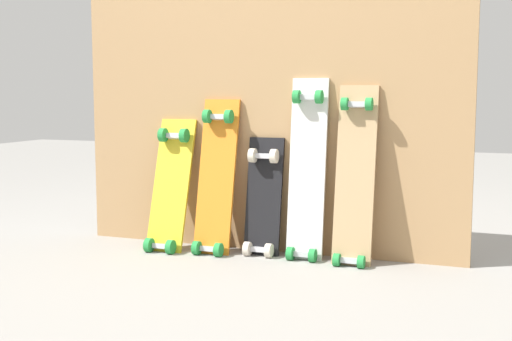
# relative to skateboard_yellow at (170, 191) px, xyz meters

# --- Properties ---
(ground_plane) EXTENTS (12.00, 12.00, 0.00)m
(ground_plane) POSITION_rel_skateboard_yellow_xyz_m (0.45, 0.07, -0.29)
(ground_plane) COLOR gray
(plywood_wall_panel) EXTENTS (1.92, 0.04, 1.54)m
(plywood_wall_panel) POSITION_rel_skateboard_yellow_xyz_m (0.45, 0.14, 0.48)
(plywood_wall_panel) COLOR tan
(plywood_wall_panel) RESTS_ON ground
(skateboard_yellow) EXTENTS (0.19, 0.27, 0.70)m
(skateboard_yellow) POSITION_rel_skateboard_yellow_xyz_m (0.00, 0.00, 0.00)
(skateboard_yellow) COLOR gold
(skateboard_yellow) RESTS_ON ground
(skateboard_orange) EXTENTS (0.18, 0.23, 0.80)m
(skateboard_orange) POSITION_rel_skateboard_yellow_xyz_m (0.24, 0.02, 0.05)
(skateboard_orange) COLOR orange
(skateboard_orange) RESTS_ON ground
(skateboard_black) EXTENTS (0.17, 0.17, 0.62)m
(skateboard_black) POSITION_rel_skateboard_yellow_xyz_m (0.47, 0.05, -0.04)
(skateboard_black) COLOR black
(skateboard_black) RESTS_ON ground
(skateboard_white) EXTENTS (0.17, 0.17, 0.90)m
(skateboard_white) POSITION_rel_skateboard_yellow_xyz_m (0.68, 0.06, 0.10)
(skateboard_white) COLOR silver
(skateboard_white) RESTS_ON ground
(skateboard_natural) EXTENTS (0.18, 0.20, 0.87)m
(skateboard_natural) POSITION_rel_skateboard_yellow_xyz_m (0.91, 0.04, 0.08)
(skateboard_natural) COLOR tan
(skateboard_natural) RESTS_ON ground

